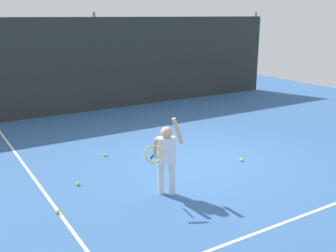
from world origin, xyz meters
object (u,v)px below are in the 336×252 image
(tennis_ball_2, at_px, (58,212))
(tennis_ball_3, at_px, (78,184))
(tennis_player, at_px, (166,155))
(tennis_ball_0, at_px, (241,160))
(tennis_ball_1, at_px, (105,155))

(tennis_ball_2, bearing_deg, tennis_ball_3, 54.22)
(tennis_ball_2, bearing_deg, tennis_player, -9.07)
(tennis_player, relative_size, tennis_ball_2, 20.46)
(tennis_ball_0, xyz_separation_m, tennis_ball_2, (-4.00, -0.25, 0.00))
(tennis_ball_1, relative_size, tennis_ball_3, 1.00)
(tennis_ball_0, height_order, tennis_ball_3, same)
(tennis_player, distance_m, tennis_ball_0, 2.37)
(tennis_ball_1, bearing_deg, tennis_ball_0, -37.42)
(tennis_ball_0, bearing_deg, tennis_player, -166.19)
(tennis_player, distance_m, tennis_ball_3, 1.79)
(tennis_ball_2, bearing_deg, tennis_ball_1, 51.05)
(tennis_ball_1, distance_m, tennis_ball_2, 2.63)
(tennis_player, xyz_separation_m, tennis_ball_1, (-0.15, 2.33, -0.69))
(tennis_ball_1, bearing_deg, tennis_ball_2, -128.95)
(tennis_player, relative_size, tennis_ball_1, 20.46)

